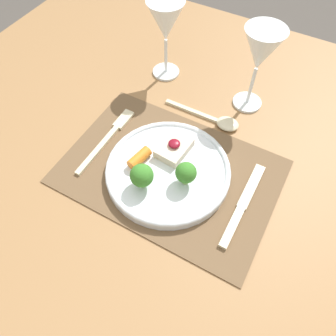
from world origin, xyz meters
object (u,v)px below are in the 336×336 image
knife (240,209)px  spoon (219,121)px  wine_glass_near (260,53)px  wine_glass_far (166,24)px  dinner_plate (167,170)px  fork (110,136)px

knife → spoon: 0.23m
wine_glass_near → wine_glass_far: (-0.23, 0.00, -0.01)m
dinner_plate → wine_glass_near: bearing=76.0°
spoon → wine_glass_near: size_ratio=0.94×
fork → knife: (0.33, -0.03, 0.00)m
fork → wine_glass_near: size_ratio=1.03×
wine_glass_far → dinner_plate: bearing=-60.4°
fork → wine_glass_near: bearing=47.4°
dinner_plate → spoon: (0.04, 0.18, -0.01)m
spoon → dinner_plate: bearing=-100.5°
fork → spoon: size_ratio=1.09×
fork → spoon: bearing=38.9°
dinner_plate → wine_glass_far: bearing=119.6°
dinner_plate → fork: bearing=171.6°
fork → wine_glass_near: wine_glass_near is taller
wine_glass_far → knife: bearing=-41.5°
knife → wine_glass_near: size_ratio=1.03×
knife → spoon: size_ratio=1.09×
spoon → wine_glass_far: 0.25m
wine_glass_far → spoon: bearing=-26.0°
knife → wine_glass_near: wine_glass_near is taller
fork → spoon: spoon is taller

